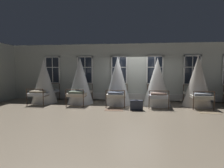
% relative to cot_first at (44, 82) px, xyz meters
% --- Properties ---
extents(ground, '(27.98, 27.98, 0.00)m').
position_rel_cot_first_xyz_m(ground, '(4.96, 0.10, -1.13)').
color(ground, gray).
extents(back_wall_with_windows, '(14.99, 0.10, 3.25)m').
position_rel_cot_first_xyz_m(back_wall_with_windows, '(4.96, 1.23, 0.50)').
color(back_wall_with_windows, '#B2B7AD').
rests_on(back_wall_with_windows, ground).
extents(window_bank, '(10.90, 0.10, 2.50)m').
position_rel_cot_first_xyz_m(window_bank, '(4.96, 1.11, -0.21)').
color(window_bank, black).
rests_on(window_bank, ground).
extents(cot_first, '(1.38, 1.97, 2.35)m').
position_rel_cot_first_xyz_m(cot_first, '(0.00, 0.00, 0.00)').
color(cot_first, '#4C3323').
rests_on(cot_first, ground).
extents(cot_second, '(1.38, 1.98, 2.45)m').
position_rel_cot_first_xyz_m(cot_second, '(1.99, 0.04, 0.05)').
color(cot_second, '#4C3323').
rests_on(cot_second, ground).
extents(cot_third, '(1.38, 1.99, 2.46)m').
position_rel_cot_first_xyz_m(cot_third, '(3.98, -0.00, 0.06)').
color(cot_third, '#4C3323').
rests_on(cot_third, ground).
extents(cot_fourth, '(1.38, 1.99, 2.37)m').
position_rel_cot_first_xyz_m(cot_fourth, '(5.97, -0.01, 0.01)').
color(cot_fourth, '#4C3323').
rests_on(cot_fourth, ground).
extents(cot_fifth, '(1.38, 1.99, 2.51)m').
position_rel_cot_first_xyz_m(cot_fifth, '(7.90, 0.04, 0.08)').
color(cot_fifth, '#4C3323').
rests_on(cot_fifth, ground).
extents(rug_third, '(0.82, 0.59, 0.01)m').
position_rel_cot_first_xyz_m(rug_third, '(3.96, -1.33, -1.13)').
color(rug_third, brown).
rests_on(rug_third, ground).
extents(rug_fifth, '(0.81, 0.57, 0.01)m').
position_rel_cot_first_xyz_m(rug_fifth, '(7.95, -1.33, -1.13)').
color(rug_fifth, '#8E7A5B').
rests_on(rug_fifth, ground).
extents(suitcase_dark, '(0.56, 0.22, 0.47)m').
position_rel_cot_first_xyz_m(suitcase_dark, '(4.94, -1.28, -0.91)').
color(suitcase_dark, '#2D3342').
rests_on(suitcase_dark, ground).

